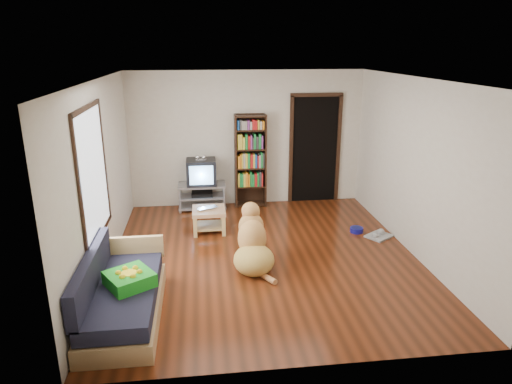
{
  "coord_description": "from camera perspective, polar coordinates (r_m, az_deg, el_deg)",
  "views": [
    {
      "loc": [
        -0.89,
        -6.17,
        3.02
      ],
      "look_at": [
        -0.08,
        0.39,
        0.9
      ],
      "focal_mm": 32.0,
      "sensor_mm": 36.0,
      "label": 1
    }
  ],
  "objects": [
    {
      "name": "window",
      "position": [
        6.02,
        -19.7,
        2.11
      ],
      "size": [
        0.03,
        1.46,
        1.7
      ],
      "color": "white",
      "rests_on": "wall_left"
    },
    {
      "name": "sofa",
      "position": [
        5.62,
        -16.58,
        -12.47
      ],
      "size": [
        0.8,
        1.8,
        0.8
      ],
      "color": "tan",
      "rests_on": "ground"
    },
    {
      "name": "green_cushion",
      "position": [
        5.46,
        -15.54,
        -10.44
      ],
      "size": [
        0.65,
        0.65,
        0.16
      ],
      "primitive_type": "cube",
      "rotation": [
        0.0,
        0.0,
        0.57
      ],
      "color": "green",
      "rests_on": "sofa"
    },
    {
      "name": "laptop",
      "position": [
        7.69,
        -5.93,
        -2.12
      ],
      "size": [
        0.41,
        0.35,
        0.03
      ],
      "primitive_type": "imported",
      "rotation": [
        0.0,
        0.0,
        0.43
      ],
      "color": "silver",
      "rests_on": "coffee_table"
    },
    {
      "name": "dog",
      "position": [
        6.5,
        -0.42,
        -6.6
      ],
      "size": [
        0.58,
        1.12,
        0.92
      ],
      "color": "tan",
      "rests_on": "ground"
    },
    {
      "name": "ground",
      "position": [
        6.93,
        1.06,
        -8.06
      ],
      "size": [
        5.0,
        5.0,
        0.0
      ],
      "primitive_type": "plane",
      "color": "#59230F",
      "rests_on": "ground"
    },
    {
      "name": "bookshelf",
      "position": [
        8.8,
        -0.72,
        4.53
      ],
      "size": [
        0.6,
        0.3,
        1.8
      ],
      "color": "black",
      "rests_on": "ground"
    },
    {
      "name": "grey_rag",
      "position": [
        7.86,
        15.11,
        -5.35
      ],
      "size": [
        0.51,
        0.49,
        0.03
      ],
      "primitive_type": "cube",
      "rotation": [
        0.0,
        0.0,
        0.59
      ],
      "color": "#A3A3A3",
      "rests_on": "ground"
    },
    {
      "name": "wall_left",
      "position": [
        6.55,
        -18.77,
        1.59
      ],
      "size": [
        0.0,
        5.0,
        5.0
      ],
      "primitive_type": "plane",
      "rotation": [
        1.57,
        0.0,
        1.57
      ],
      "color": "beige",
      "rests_on": "ground"
    },
    {
      "name": "tv_stand",
      "position": [
        8.86,
        -6.75,
        -0.42
      ],
      "size": [
        0.9,
        0.45,
        0.5
      ],
      "color": "#99999E",
      "rests_on": "ground"
    },
    {
      "name": "dog_bowl",
      "position": [
        7.96,
        12.46,
        -4.64
      ],
      "size": [
        0.22,
        0.22,
        0.08
      ],
      "primitive_type": "cylinder",
      "color": "navy",
      "rests_on": "ground"
    },
    {
      "name": "wall_front",
      "position": [
        4.15,
        6.01,
        -6.82
      ],
      "size": [
        4.5,
        0.0,
        4.5
      ],
      "primitive_type": "plane",
      "rotation": [
        -1.57,
        0.0,
        0.0
      ],
      "color": "beige",
      "rests_on": "ground"
    },
    {
      "name": "coffee_table",
      "position": [
        7.76,
        -5.91,
        -2.97
      ],
      "size": [
        0.55,
        0.55,
        0.4
      ],
      "color": "tan",
      "rests_on": "ground"
    },
    {
      "name": "doorway",
      "position": [
        9.14,
        7.36,
        5.64
      ],
      "size": [
        1.03,
        0.05,
        2.19
      ],
      "color": "black",
      "rests_on": "wall_back"
    },
    {
      "name": "ceiling",
      "position": [
        6.25,
        1.2,
        13.93
      ],
      "size": [
        5.0,
        5.0,
        0.0
      ],
      "primitive_type": "plane",
      "rotation": [
        3.14,
        0.0,
        0.0
      ],
      "color": "white",
      "rests_on": "ground"
    },
    {
      "name": "crt_tv",
      "position": [
        8.75,
        -6.86,
        2.58
      ],
      "size": [
        0.55,
        0.52,
        0.58
      ],
      "color": "black",
      "rests_on": "tv_stand"
    },
    {
      "name": "wall_back",
      "position": [
        8.88,
        -1.16,
        6.63
      ],
      "size": [
        4.5,
        0.0,
        4.5
      ],
      "primitive_type": "plane",
      "rotation": [
        1.57,
        0.0,
        0.0
      ],
      "color": "beige",
      "rests_on": "ground"
    },
    {
      "name": "wall_right",
      "position": [
        7.13,
        19.34,
        2.81
      ],
      "size": [
        0.0,
        5.0,
        5.0
      ],
      "primitive_type": "plane",
      "rotation": [
        1.57,
        0.0,
        -1.57
      ],
      "color": "beige",
      "rests_on": "ground"
    }
  ]
}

